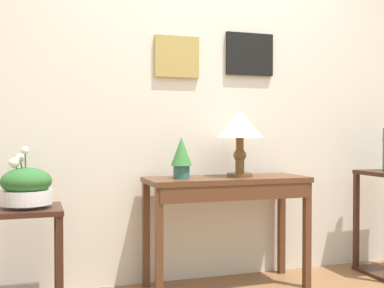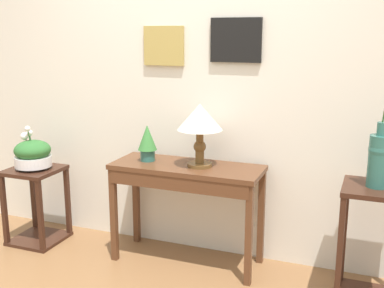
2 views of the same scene
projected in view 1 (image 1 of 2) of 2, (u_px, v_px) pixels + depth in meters
The scene contains 6 objects.
back_wall_with_art at pixel (205, 86), 3.56m from camera, with size 9.00×0.13×2.80m.
console_table at pixel (228, 194), 3.28m from camera, with size 1.10×0.42×0.76m.
table_lamp at pixel (240, 128), 3.32m from camera, with size 0.32×0.32×0.45m.
potted_plant_on_console at pixel (181, 156), 3.20m from camera, with size 0.14×0.14×0.27m.
pedestal_stand_left at pixel (27, 261), 2.81m from camera, with size 0.40×0.40×0.62m.
planter_bowl_wide_left at pixel (26, 186), 2.80m from camera, with size 0.29×0.29×0.35m.
Camera 1 is at (-1.20, -1.86, 1.06)m, focal length 45.44 mm.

